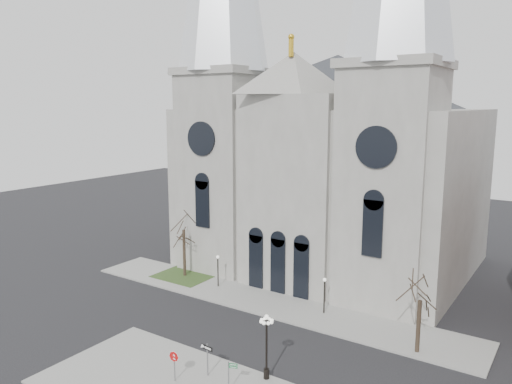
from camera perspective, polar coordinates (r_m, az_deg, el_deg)
The scene contains 12 objects.
ground at distance 40.70m, azimuth -7.85°, elevation -17.20°, with size 160.00×160.00×0.00m, color black.
sidewalk_far at distance 48.63m, azimuth 0.98°, elevation -12.33°, with size 40.00×6.00×0.14m, color gray.
grass_patch at distance 55.66m, azimuth -8.13°, elevation -9.47°, with size 6.00×5.00×0.18m, color #29411C.
cathedral at distance 55.34m, azimuth 7.82°, elevation 9.83°, with size 33.00×26.66×54.00m.
tree_left at distance 54.09m, azimuth -8.27°, elevation -3.98°, with size 3.20×3.20×7.50m.
tree_right at distance 39.61m, azimuth 18.25°, elevation -11.34°, with size 3.20×3.20×6.00m.
ped_lamp_left at distance 51.51m, azimuth -4.38°, elevation -8.38°, with size 0.32×0.32×3.26m.
ped_lamp_right at distance 45.48m, azimuth 7.83°, elevation -10.99°, with size 0.32×0.32×3.26m.
stop_sign at distance 35.61m, azimuth -9.32°, elevation -18.35°, with size 0.76×0.23×2.17m.
globe_lamp at distance 34.85m, azimuth 1.21°, elevation -16.41°, with size 1.06×1.06×4.61m.
one_way_sign at distance 35.98m, azimuth -5.58°, elevation -17.97°, with size 1.01×0.14×2.31m.
street_name_sign at distance 34.38m, azimuth -3.01°, elevation -20.01°, with size 0.61×0.27×2.03m.
Camera 1 is at (24.37, -26.83, 18.52)m, focal length 35.00 mm.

